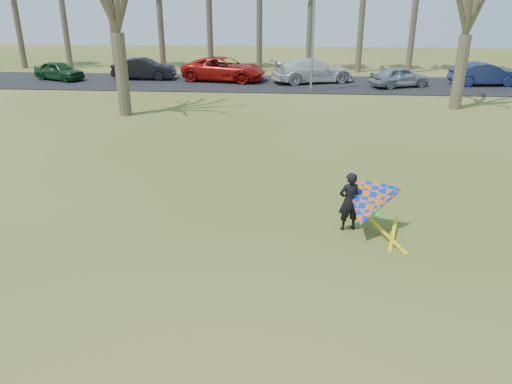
# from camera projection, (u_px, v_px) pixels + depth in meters

# --- Properties ---
(ground) EXTENTS (100.00, 100.00, 0.00)m
(ground) POSITION_uv_depth(u_px,v_px,m) (250.00, 264.00, 12.24)
(ground) COLOR #2C5512
(ground) RESTS_ON ground
(parking_strip) EXTENTS (46.00, 7.00, 0.06)m
(parking_strip) POSITION_uv_depth(u_px,v_px,m) (281.00, 84.00, 35.30)
(parking_strip) COLOR black
(parking_strip) RESTS_ON ground
(streetlight) EXTENTS (2.28, 0.18, 8.00)m
(streetlight) POSITION_uv_depth(u_px,v_px,m) (316.00, 20.00, 30.70)
(streetlight) COLOR gray
(streetlight) RESTS_ON ground
(car_0) EXTENTS (4.19, 2.89, 1.32)m
(car_0) POSITION_uv_depth(u_px,v_px,m) (59.00, 71.00, 36.35)
(car_0) COLOR #183C1D
(car_0) RESTS_ON parking_strip
(car_1) EXTENTS (4.54, 1.59, 1.50)m
(car_1) POSITION_uv_depth(u_px,v_px,m) (144.00, 69.00, 36.65)
(car_1) COLOR black
(car_1) RESTS_ON parking_strip
(car_2) EXTENTS (6.38, 3.73, 1.67)m
(car_2) POSITION_uv_depth(u_px,v_px,m) (224.00, 69.00, 36.01)
(car_2) COLOR #A9130D
(car_2) RESTS_ON parking_strip
(car_3) EXTENTS (6.27, 4.12, 1.69)m
(car_3) POSITION_uv_depth(u_px,v_px,m) (313.00, 70.00, 35.38)
(car_3) COLOR silver
(car_3) RESTS_ON parking_strip
(car_4) EXTENTS (4.36, 3.09, 1.38)m
(car_4) POSITION_uv_depth(u_px,v_px,m) (400.00, 77.00, 33.75)
(car_4) COLOR gray
(car_4) RESTS_ON parking_strip
(car_5) EXTENTS (4.75, 2.05, 1.52)m
(car_5) POSITION_uv_depth(u_px,v_px,m) (485.00, 74.00, 34.30)
(car_5) COLOR navy
(car_5) RESTS_ON parking_strip
(kite_flyer) EXTENTS (2.13, 2.39, 2.02)m
(kite_flyer) POSITION_uv_depth(u_px,v_px,m) (365.00, 205.00, 13.48)
(kite_flyer) COLOR black
(kite_flyer) RESTS_ON ground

